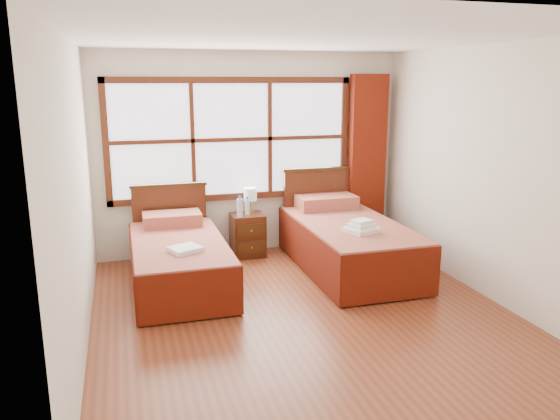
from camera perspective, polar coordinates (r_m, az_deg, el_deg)
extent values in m
plane|color=brown|center=(5.42, 2.61, -10.96)|extent=(4.50, 4.50, 0.00)
plane|color=white|center=(4.95, 2.95, 17.63)|extent=(4.50, 4.50, 0.00)
plane|color=silver|center=(7.16, -3.12, 5.87)|extent=(4.00, 0.00, 4.00)
plane|color=silver|center=(4.77, -20.58, 1.27)|extent=(0.00, 4.50, 4.50)
plane|color=silver|center=(5.97, 21.26, 3.49)|extent=(0.00, 4.50, 4.50)
cube|color=white|center=(7.06, -5.07, 7.36)|extent=(3.00, 0.02, 1.40)
cube|color=#4A2010|center=(7.15, -4.92, 1.44)|extent=(3.16, 0.06, 0.08)
cube|color=#4A2010|center=(7.00, -5.17, 13.38)|extent=(3.16, 0.06, 0.08)
cube|color=#4A2010|center=(6.91, -17.75, 6.65)|extent=(0.08, 0.06, 1.56)
cube|color=#4A2010|center=(7.49, 6.69, 7.66)|extent=(0.08, 0.06, 1.56)
cube|color=#4A2010|center=(6.96, -9.11, 7.16)|extent=(0.05, 0.05, 1.40)
cube|color=#4A2010|center=(7.15, -1.08, 7.49)|extent=(0.05, 0.05, 1.40)
cube|color=#4A2010|center=(7.04, -5.04, 7.34)|extent=(3.00, 0.05, 0.05)
cube|color=maroon|center=(7.57, 9.06, 5.13)|extent=(0.50, 0.16, 2.30)
cube|color=#3D220C|center=(6.18, -10.41, -6.60)|extent=(0.88, 1.76, 0.29)
cube|color=maroon|center=(6.10, -10.52, -4.28)|extent=(0.98, 1.95, 0.24)
cube|color=#62190A|center=(6.12, -15.07, -5.87)|extent=(0.03, 1.95, 0.49)
cube|color=#62190A|center=(6.21, -5.92, -5.20)|extent=(0.03, 1.95, 0.49)
cube|color=#62190A|center=(5.24, -9.33, -8.87)|extent=(0.98, 0.03, 0.49)
cube|color=maroon|center=(6.72, -11.22, -0.93)|extent=(0.69, 0.40, 0.15)
cube|color=#4A2010|center=(7.05, -11.40, -1.32)|extent=(0.92, 0.06, 0.95)
cube|color=#3D220C|center=(6.94, -11.58, 2.57)|extent=(0.95, 0.08, 0.04)
cube|color=#3D220C|center=(6.66, 7.18, -4.86)|extent=(0.98, 1.96, 0.32)
cube|color=maroon|center=(6.58, 7.25, -2.43)|extent=(1.10, 2.18, 0.27)
cube|color=#62190A|center=(6.43, 2.71, -4.20)|extent=(0.03, 2.18, 0.54)
cube|color=#62190A|center=(6.85, 11.43, -3.35)|extent=(0.03, 2.18, 0.54)
cube|color=#62190A|center=(5.70, 11.54, -6.80)|extent=(1.10, 0.03, 0.54)
cube|color=maroon|center=(7.23, 4.83, 0.86)|extent=(0.77, 0.45, 0.17)
cube|color=#4A2010|center=(7.46, 4.20, 0.17)|extent=(1.02, 0.06, 1.07)
cube|color=#3D220C|center=(7.36, 4.27, 4.30)|extent=(1.07, 0.08, 0.04)
cube|color=#4A2010|center=(7.11, -3.39, -2.62)|extent=(0.42, 0.37, 0.55)
cube|color=#3D220C|center=(6.95, -3.01, -3.93)|extent=(0.37, 0.02, 0.17)
cube|color=#3D220C|center=(6.89, -3.04, -2.17)|extent=(0.37, 0.02, 0.17)
sphere|color=#A68538|center=(6.94, -2.98, -3.97)|extent=(0.03, 0.03, 0.03)
sphere|color=#A68538|center=(6.88, -3.00, -2.21)|extent=(0.03, 0.03, 0.03)
cube|color=white|center=(5.69, -9.88, -4.04)|extent=(0.38, 0.37, 0.05)
cube|color=white|center=(6.15, 8.51, -2.05)|extent=(0.41, 0.38, 0.05)
cube|color=white|center=(6.14, 8.52, -1.61)|extent=(0.31, 0.29, 0.05)
cube|color=white|center=(6.13, 8.54, -1.21)|extent=(0.25, 0.24, 0.04)
cylinder|color=gold|center=(7.13, -3.11, -0.18)|extent=(0.10, 0.10, 0.02)
cylinder|color=gold|center=(7.11, -3.12, 0.44)|extent=(0.02, 0.02, 0.14)
cylinder|color=white|center=(7.08, -3.14, 1.65)|extent=(0.17, 0.17, 0.17)
cylinder|color=#C1E3F8|center=(6.88, -4.22, 0.23)|extent=(0.07, 0.07, 0.24)
cylinder|color=blue|center=(6.85, -4.23, 1.33)|extent=(0.03, 0.03, 0.03)
cylinder|color=#C1E3F8|center=(7.01, -3.43, 0.36)|extent=(0.06, 0.06, 0.21)
cylinder|color=blue|center=(6.98, -3.44, 1.30)|extent=(0.03, 0.03, 0.03)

